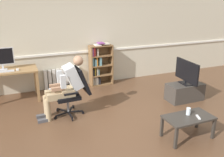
{
  "coord_description": "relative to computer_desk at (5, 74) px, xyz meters",
  "views": [
    {
      "loc": [
        -1.67,
        -3.55,
        2.31
      ],
      "look_at": [
        0.15,
        0.85,
        0.7
      ],
      "focal_mm": 38.8,
      "sensor_mm": 36.0,
      "label": 1
    }
  ],
  "objects": [
    {
      "name": "spare_remote",
      "position": [
        2.95,
        -2.91,
        -0.25
      ],
      "size": [
        0.09,
        0.15,
        0.02
      ],
      "primitive_type": "cube",
      "rotation": [
        0.0,
        0.0,
        5.92
      ],
      "color": "white",
      "rests_on": "coffee_table"
    },
    {
      "name": "tv_screen",
      "position": [
        3.83,
        -1.49,
        0.03
      ],
      "size": [
        0.22,
        0.82,
        0.55
      ],
      "rotation": [
        0.0,
        0.0,
        1.5
      ],
      "color": "black",
      "rests_on": "tv_stand"
    },
    {
      "name": "keyboard",
      "position": [
        -0.0,
        -0.14,
        0.11
      ],
      "size": [
        0.41,
        0.12,
        0.02
      ],
      "primitive_type": "cube",
      "color": "silver",
      "rests_on": "computer_desk"
    },
    {
      "name": "drinking_glass",
      "position": [
        2.87,
        -2.76,
        -0.2
      ],
      "size": [
        0.07,
        0.07,
        0.12
      ],
      "primitive_type": "cylinder",
      "color": "silver",
      "rests_on": "coffee_table"
    },
    {
      "name": "office_chair",
      "position": [
        1.28,
        -1.19,
        -0.13
      ],
      "size": [
        0.77,
        0.61,
        0.98
      ],
      "rotation": [
        0.0,
        0.0,
        -1.54
      ],
      "color": "black",
      "rests_on": "ground_plane"
    },
    {
      "name": "computer_desk",
      "position": [
        0.0,
        0.0,
        0.0
      ],
      "size": [
        1.38,
        0.65,
        0.76
      ],
      "color": "#9E7547",
      "rests_on": "ground_plane"
    },
    {
      "name": "coffee_table",
      "position": [
        2.83,
        -2.82,
        -0.31
      ],
      "size": [
        0.83,
        0.46,
        0.4
      ],
      "color": "#332D28",
      "rests_on": "ground_plane"
    },
    {
      "name": "person_seated",
      "position": [
        1.1,
        -1.2,
        -0.0
      ],
      "size": [
        0.99,
        0.4,
        1.22
      ],
      "rotation": [
        0.0,
        0.0,
        -1.54
      ],
      "color": "tan",
      "rests_on": "ground_plane"
    },
    {
      "name": "radiator",
      "position": [
        1.34,
        0.39,
        -0.39
      ],
      "size": [
        0.93,
        0.08,
        0.54
      ],
      "color": "white",
      "rests_on": "ground_plane"
    },
    {
      "name": "bookshelf",
      "position": [
        2.34,
        0.29,
        -0.09
      ],
      "size": [
        0.62,
        0.29,
        1.17
      ],
      "color": "brown",
      "rests_on": "ground_plane"
    },
    {
      "name": "back_wall",
      "position": [
        1.91,
        0.5,
        0.69
      ],
      "size": [
        12.0,
        0.13,
        2.7
      ],
      "color": "beige",
      "rests_on": "ground_plane"
    },
    {
      "name": "computer_mouse",
      "position": [
        0.26,
        -0.12,
        0.12
      ],
      "size": [
        0.06,
        0.1,
        0.03
      ],
      "primitive_type": "cube",
      "color": "white",
      "rests_on": "computer_desk"
    },
    {
      "name": "ground_plane",
      "position": [
        1.91,
        -2.15,
        -0.66
      ],
      "size": [
        18.0,
        18.0,
        0.0
      ],
      "primitive_type": "plane",
      "color": "brown"
    },
    {
      "name": "tv_stand",
      "position": [
        3.83,
        -1.49,
        -0.45
      ],
      "size": [
        0.84,
        0.44,
        0.4
      ],
      "color": "#3D3833",
      "rests_on": "ground_plane"
    },
    {
      "name": "imac_monitor",
      "position": [
        -0.03,
        0.08,
        0.38
      ],
      "size": [
        0.53,
        0.14,
        0.49
      ],
      "color": "silver",
      "rests_on": "computer_desk"
    }
  ]
}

